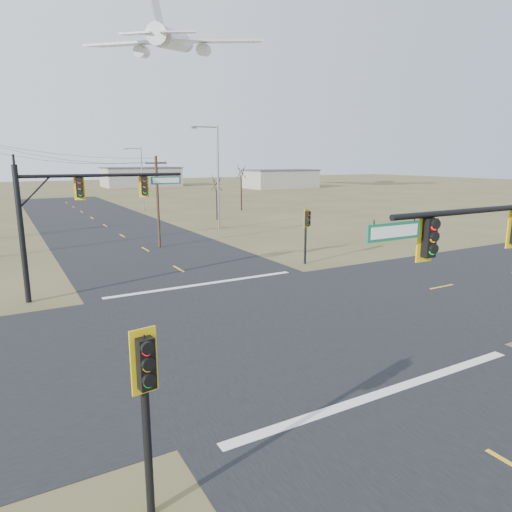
{
  "coord_description": "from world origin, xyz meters",
  "views": [
    {
      "loc": [
        -10.41,
        -17.2,
        7.42
      ],
      "look_at": [
        -0.09,
        1.0,
        2.97
      ],
      "focal_mm": 32.0,
      "sensor_mm": 36.0,
      "label": 1
    }
  ],
  "objects": [
    {
      "name": "stop_bar_near",
      "position": [
        0.0,
        -7.5,
        0.03
      ],
      "size": [
        12.0,
        0.4,
        0.01
      ],
      "primitive_type": "cube",
      "color": "silver",
      "rests_on": "road_ns"
    },
    {
      "name": "road_ns",
      "position": [
        0.0,
        0.0,
        0.01
      ],
      "size": [
        14.0,
        160.0,
        0.02
      ],
      "primitive_type": "cube",
      "color": "black",
      "rests_on": "ground"
    },
    {
      "name": "warehouse_right",
      "position": [
        55.0,
        85.0,
        2.25
      ],
      "size": [
        18.0,
        10.0,
        4.5
      ],
      "primitive_type": "cube",
      "color": "gray",
      "rests_on": "ground"
    },
    {
      "name": "ground",
      "position": [
        0.0,
        0.0,
        0.0
      ],
      "size": [
        320.0,
        320.0,
        0.0
      ],
      "primitive_type": "plane",
      "color": "brown",
      "rests_on": "ground"
    },
    {
      "name": "warehouse_mid",
      "position": [
        25.0,
        110.0,
        2.5
      ],
      "size": [
        20.0,
        12.0,
        5.0
      ],
      "primitive_type": "cube",
      "color": "gray",
      "rests_on": "ground"
    },
    {
      "name": "bare_tree_d",
      "position": [
        21.0,
        42.6,
        5.66
      ],
      "size": [
        2.78,
        2.78,
        7.02
      ],
      "rotation": [
        0.0,
        0.0,
        -0.04
      ],
      "color": "black",
      "rests_on": "ground"
    },
    {
      "name": "mast_arm_far",
      "position": [
        -6.54,
        8.86,
        5.17
      ],
      "size": [
        8.84,
        0.58,
        7.16
      ],
      "rotation": [
        0.0,
        0.0,
        -0.38
      ],
      "color": "black",
      "rests_on": "ground"
    },
    {
      "name": "utility_pole_near",
      "position": [
        1.33,
        20.25,
        4.07
      ],
      "size": [
        1.88,
        0.35,
        7.71
      ],
      "rotation": [
        0.0,
        0.0,
        0.12
      ],
      "color": "#412C1C",
      "rests_on": "ground"
    },
    {
      "name": "pedestal_signal_sw",
      "position": [
        -8.22,
        -8.94,
        3.11
      ],
      "size": [
        0.61,
        0.52,
        4.24
      ],
      "rotation": [
        0.0,
        0.0,
        0.14
      ],
      "color": "black",
      "rests_on": "ground"
    },
    {
      "name": "stop_bar_far",
      "position": [
        0.0,
        7.5,
        0.03
      ],
      "size": [
        12.0,
        0.4,
        0.01
      ],
      "primitive_type": "cube",
      "color": "silver",
      "rests_on": "road_ns"
    },
    {
      "name": "road_ew",
      "position": [
        0.0,
        0.0,
        0.01
      ],
      "size": [
        160.0,
        14.0,
        0.02
      ],
      "primitive_type": "cube",
      "color": "black",
      "rests_on": "ground"
    },
    {
      "name": "bare_tree_c",
      "position": [
        13.31,
        34.5,
        4.53
      ],
      "size": [
        2.52,
        2.52,
        5.78
      ],
      "rotation": [
        0.0,
        0.0,
        -0.03
      ],
      "color": "black",
      "rests_on": "ground"
    },
    {
      "name": "streetlight_a",
      "position": [
        9.98,
        27.34,
        6.1
      ],
      "size": [
        3.04,
        0.39,
        10.86
      ],
      "rotation": [
        0.0,
        0.0,
        0.21
      ],
      "color": "gray",
      "rests_on": "ground"
    },
    {
      "name": "jet_airliner",
      "position": [
        21.84,
        72.09,
        29.79
      ],
      "size": [
        31.72,
        31.96,
        14.42
      ],
      "rotation": [
        0.0,
        -0.17,
        0.94
      ],
      "color": "silver"
    },
    {
      "name": "pedestal_signal_ne",
      "position": [
        8.57,
        8.93,
        2.97
      ],
      "size": [
        0.65,
        0.55,
        4.02
      ],
      "rotation": [
        0.0,
        0.0,
        0.28
      ],
      "color": "black",
      "rests_on": "ground"
    },
    {
      "name": "streetlight_b",
      "position": [
        8.19,
        49.68,
        5.12
      ],
      "size": [
        2.56,
        0.42,
        9.13
      ],
      "rotation": [
        0.0,
        0.0,
        -0.43
      ],
      "color": "gray",
      "rests_on": "ground"
    }
  ]
}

